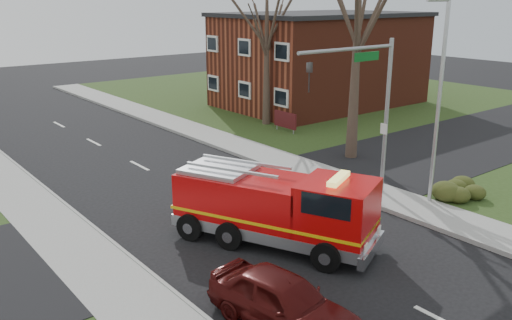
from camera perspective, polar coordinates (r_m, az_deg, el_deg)
ground at (r=19.37m, az=4.20°, el=-9.00°), size 120.00×120.00×0.00m
sidewalk_right at (r=23.66m, az=15.39°, el=-4.46°), size 2.40×80.00×0.15m
sidewalk_left at (r=16.27m, az=-12.68°, el=-14.50°), size 2.40×80.00×0.15m
cross_street_right at (r=39.07m, az=24.96°, el=2.91°), size 30.00×8.00×0.15m
brick_building at (r=43.85m, az=6.80°, el=10.48°), size 15.40×10.40×7.25m
health_center_sign at (r=34.59m, az=3.10°, el=4.21°), size 0.12×2.00×1.40m
hedge_corner at (r=25.23m, az=21.10°, el=-2.46°), size 2.80×2.00×0.90m
bare_tree_near at (r=28.47m, az=10.70°, el=14.52°), size 6.00×6.00×12.00m
bare_tree_far at (r=36.03m, az=1.15°, el=13.75°), size 5.25×5.25×10.50m
traffic_signal_mast at (r=22.57m, az=11.72°, el=7.01°), size 5.29×0.18×6.80m
streetlight_pole at (r=22.97m, az=18.66°, el=6.24°), size 1.48×0.16×8.40m
fire_engine at (r=19.05m, az=2.15°, el=-5.19°), size 5.10×7.41×2.84m
parked_car_maroon at (r=14.72m, az=2.86°, el=-14.60°), size 2.46×4.64×1.51m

